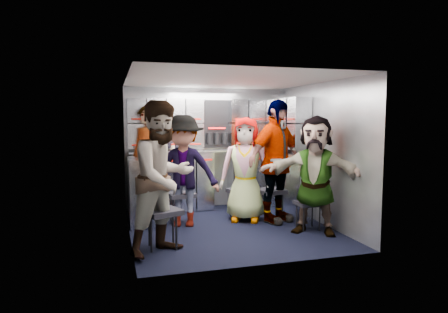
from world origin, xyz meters
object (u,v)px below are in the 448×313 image
object	(u,v)px
jump_seat_center	(242,192)
jump_seat_near_right	(308,205)
attendant_standing	(149,162)
attendant_arc_e	(315,175)
attendant_arc_b	(183,171)
attendant_arc_d	(276,161)
jump_seat_near_left	(162,214)
jump_seat_mid_left	(181,196)
attendant_arc_a	(164,178)
jump_seat_mid_right	(271,193)
attendant_arc_c	(246,169)

from	to	relation	value
jump_seat_center	jump_seat_near_right	bearing A→B (deg)	-52.51
attendant_standing	attendant_arc_e	world-z (taller)	attendant_standing
jump_seat_near_right	attendant_arc_b	size ratio (longest dim) A/B	0.25
jump_seat_center	attendant_arc_d	distance (m)	0.77
jump_seat_center	attendant_arc_e	xyz separation A→B (m)	(0.69, -1.08, 0.40)
jump_seat_near_right	attendant_arc_e	world-z (taller)	attendant_arc_e
jump_seat_near_right	attendant_arc_d	size ratio (longest dim) A/B	0.22
jump_seat_near_left	jump_seat_mid_left	xyz separation A→B (m)	(0.42, 1.11, -0.02)
attendant_arc_a	attendant_arc_e	bearing A→B (deg)	-25.99
attendant_arc_b	attendant_arc_e	world-z (taller)	attendant_arc_b
jump_seat_near_left	jump_seat_mid_left	bearing A→B (deg)	69.18
attendant_arc_a	jump_seat_mid_right	bearing A→B (deg)	-0.98
jump_seat_near_left	attendant_arc_a	world-z (taller)	attendant_arc_a
attendant_arc_a	attendant_arc_b	distance (m)	1.19
jump_seat_near_left	jump_seat_mid_left	distance (m)	1.19
jump_seat_mid_right	jump_seat_near_left	bearing A→B (deg)	-152.20
jump_seat_mid_left	attendant_standing	distance (m)	0.80
attendant_arc_a	attendant_arc_d	distance (m)	2.04
jump_seat_near_left	attendant_standing	world-z (taller)	attendant_standing
attendant_arc_b	attendant_arc_e	distance (m)	1.87
jump_seat_near_right	attendant_arc_e	bearing A→B (deg)	-90.00
jump_seat_center	attendant_arc_c	world-z (taller)	attendant_arc_c
attendant_arc_b	attendant_arc_d	xyz separation A→B (m)	(1.38, -0.16, 0.12)
attendant_arc_a	attendant_arc_b	bearing A→B (deg)	36.11
jump_seat_near_right	attendant_standing	size ratio (longest dim) A/B	0.22
attendant_arc_a	attendant_arc_b	size ratio (longest dim) A/B	1.10
jump_seat_mid_right	jump_seat_near_right	world-z (taller)	jump_seat_mid_right
jump_seat_mid_left	jump_seat_near_right	bearing A→B (deg)	-27.18
attendant_arc_b	attendant_standing	bearing A→B (deg)	142.09
jump_seat_center	attendant_arc_d	xyz separation A→B (m)	(0.41, -0.39, 0.52)
jump_seat_near_left	jump_seat_center	bearing A→B (deg)	39.75
jump_seat_mid_right	attendant_standing	distance (m)	1.98
jump_seat_center	attendant_arc_b	xyz separation A→B (m)	(-0.97, -0.23, 0.41)
jump_seat_mid_left	attendant_arc_c	distance (m)	1.06
jump_seat_near_left	attendant_arc_d	distance (m)	2.03
jump_seat_mid_right	attendant_arc_d	distance (m)	0.54
jump_seat_center	attendant_arc_d	world-z (taller)	attendant_arc_d
attendant_arc_a	attendant_arc_e	xyz separation A→B (m)	(2.09, 0.26, -0.08)
jump_seat_mid_left	attendant_arc_d	size ratio (longest dim) A/B	0.25
jump_seat_near_left	attendant_arc_b	xyz separation A→B (m)	(0.42, 0.93, 0.39)
jump_seat_center	attendant_standing	size ratio (longest dim) A/B	0.26
jump_seat_mid_right	attendant_arc_e	world-z (taller)	attendant_arc_e
jump_seat_mid_right	attendant_arc_e	bearing A→B (deg)	-71.84
jump_seat_mid_left	jump_seat_center	distance (m)	0.97
attendant_standing	attendant_arc_b	xyz separation A→B (m)	(0.43, -0.64, -0.08)
attendant_standing	attendant_arc_b	world-z (taller)	attendant_standing
jump_seat_mid_right	attendant_arc_a	world-z (taller)	attendant_arc_a
jump_seat_mid_left	jump_seat_near_right	distance (m)	1.87
jump_seat_mid_left	attendant_standing	world-z (taller)	attendant_standing
attendant_standing	attendant_arc_c	bearing A→B (deg)	22.36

